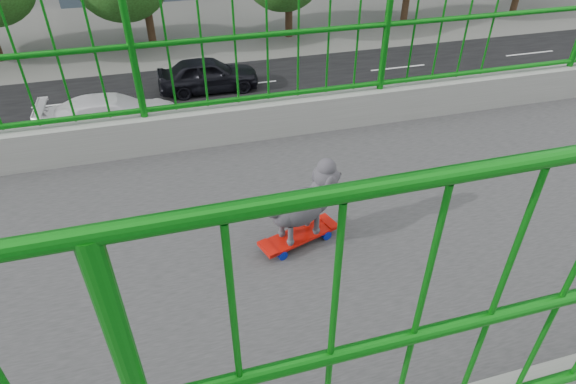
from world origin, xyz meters
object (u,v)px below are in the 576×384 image
at_px(car_4, 208,74).
at_px(car_3, 113,116).
at_px(skateboard, 299,236).
at_px(poodle, 303,203).
at_px(car_0, 282,264).

bearing_deg(car_4, car_3, 128.02).
relative_size(skateboard, car_3, 0.10).
distance_m(poodle, car_3, 17.14).
relative_size(skateboard, car_4, 0.12).
height_order(poodle, car_0, poodle).
relative_size(skateboard, poodle, 1.07).
height_order(car_3, car_4, car_4).
height_order(skateboard, car_0, skateboard).
relative_size(poodle, car_0, 0.11).
distance_m(car_3, car_4, 5.20).
bearing_deg(car_0, car_4, -179.74).
relative_size(car_0, car_3, 0.87).
xyz_separation_m(car_0, car_3, (-9.60, -4.15, -0.02)).
bearing_deg(skateboard, poodle, 90.00).
relative_size(poodle, car_3, 0.09).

